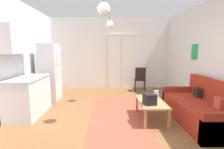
# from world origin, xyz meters

# --- Properties ---
(ground_plane) EXTENTS (5.26, 7.43, 0.10)m
(ground_plane) POSITION_xyz_m (0.00, 0.00, -0.05)
(ground_plane) COLOR brown
(wall_back) EXTENTS (4.86, 0.13, 2.78)m
(wall_back) POSITION_xyz_m (0.02, 3.46, 1.38)
(wall_back) COLOR white
(wall_back) RESTS_ON ground_plane
(area_rug) EXTENTS (1.23, 3.38, 0.01)m
(area_rug) POSITION_xyz_m (0.13, 0.31, 0.01)
(area_rug) COLOR #9E4733
(area_rug) RESTS_ON ground_plane
(couch) EXTENTS (0.88, 1.94, 0.91)m
(couch) POSITION_xyz_m (1.91, 0.15, 0.28)
(couch) COLOR maroon
(couch) RESTS_ON ground_plane
(coffee_table) EXTENTS (0.55, 1.03, 0.42)m
(coffee_table) POSITION_xyz_m (0.86, 0.28, 0.37)
(coffee_table) COLOR #B27F4C
(coffee_table) RESTS_ON ground_plane
(bamboo_vase) EXTENTS (0.10, 0.10, 0.43)m
(bamboo_vase) POSITION_xyz_m (0.99, 0.38, 0.53)
(bamboo_vase) COLOR beige
(bamboo_vase) RESTS_ON coffee_table
(handbag) EXTENTS (0.26, 0.30, 0.33)m
(handbag) POSITION_xyz_m (0.76, 0.07, 0.54)
(handbag) COLOR black
(handbag) RESTS_ON coffee_table
(refrigerator) EXTENTS (0.60, 0.65, 1.73)m
(refrigerator) POSITION_xyz_m (-1.92, 1.85, 0.86)
(refrigerator) COLOR white
(refrigerator) RESTS_ON ground_plane
(kitchen_counter) EXTENTS (0.65, 1.23, 2.07)m
(kitchen_counter) POSITION_xyz_m (-2.01, 0.60, 0.77)
(kitchen_counter) COLOR silver
(kitchen_counter) RESTS_ON ground_plane
(accent_chair) EXTENTS (0.46, 0.45, 0.91)m
(accent_chair) POSITION_xyz_m (1.09, 2.79, 0.50)
(accent_chair) COLOR black
(accent_chair) RESTS_ON ground_plane
(pendant_lamp_near) EXTENTS (0.24, 0.24, 0.60)m
(pendant_lamp_near) POSITION_xyz_m (-0.17, 0.02, 2.30)
(pendant_lamp_near) COLOR black
(pendant_lamp_far) EXTENTS (0.22, 0.22, 0.66)m
(pendant_lamp_far) POSITION_xyz_m (-0.05, 1.49, 2.23)
(pendant_lamp_far) COLOR black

